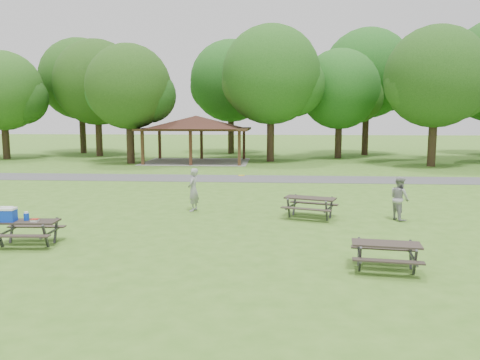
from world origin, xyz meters
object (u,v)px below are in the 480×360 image
at_px(picnic_table_near, 21,222).
at_px(frisbee_catcher, 400,198).
at_px(picnic_table_middle, 310,202).
at_px(frisbee_thrower, 193,190).

relative_size(picnic_table_near, frisbee_catcher, 1.13).
relative_size(picnic_table_near, picnic_table_middle, 0.82).
bearing_deg(picnic_table_near, frisbee_thrower, 51.99).
height_order(picnic_table_middle, frisbee_catcher, frisbee_catcher).
bearing_deg(frisbee_thrower, picnic_table_near, -26.34).
bearing_deg(frisbee_thrower, picnic_table_middle, 89.81).
height_order(frisbee_thrower, frisbee_catcher, frisbee_thrower).
relative_size(picnic_table_middle, frisbee_catcher, 1.39).
height_order(picnic_table_near, frisbee_thrower, frisbee_thrower).
xyz_separation_m(picnic_table_middle, frisbee_catcher, (3.18, -0.11, 0.21)).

